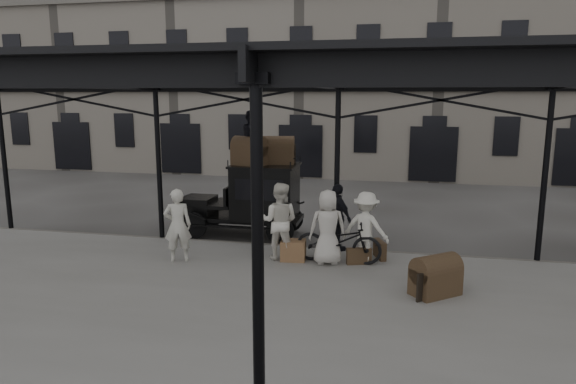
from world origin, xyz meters
name	(u,v)px	position (x,y,z in m)	size (l,w,h in m)	color
ground	(325,279)	(0.00, 0.00, 0.00)	(120.00, 120.00, 0.00)	#383533
platform	(311,311)	(0.00, -2.00, 0.07)	(28.00, 8.00, 0.15)	slate
canopy	(316,71)	(0.00, -1.72, 4.60)	(22.50, 9.00, 4.74)	black
building_frontage	(373,42)	(0.00, 18.00, 7.00)	(64.00, 8.00, 14.00)	slate
taxi	(255,197)	(-2.57, 3.23, 1.20)	(3.65, 1.55, 2.18)	black
porter_left	(178,225)	(-3.66, 0.13, 1.05)	(0.66, 0.43, 1.81)	beige
porter_midleft	(280,221)	(-1.26, 0.81, 1.11)	(0.94, 0.73, 1.93)	silver
porter_centre	(328,227)	(-0.05, 0.69, 1.06)	(0.89, 0.58, 1.81)	beige
porter_official	(337,218)	(0.05, 1.80, 1.04)	(1.04, 0.43, 1.77)	black
porter_right	(366,228)	(0.84, 0.95, 1.03)	(1.13, 0.65, 1.75)	silver
bicycle	(339,241)	(0.20, 0.83, 0.70)	(0.73, 2.09, 1.10)	black
porter_roof	(252,138)	(-2.60, 3.13, 2.96)	(0.76, 0.59, 1.56)	black
steamer_trunk_roof_near	(249,153)	(-2.65, 2.98, 2.53)	(0.95, 0.58, 0.69)	#4D3623
steamer_trunk_roof_far	(278,152)	(-1.90, 3.43, 2.52)	(0.93, 0.57, 0.68)	#4D3623
steamer_trunk_platform	(436,278)	(2.37, -0.81, 0.50)	(0.96, 0.59, 0.70)	#4D3623
wicker_hamper	(293,250)	(-0.91, 0.77, 0.40)	(0.60, 0.45, 0.50)	#906542
suitcase_upright	(380,249)	(1.18, 1.36, 0.38)	(0.15, 0.60, 0.45)	#4D3623
suitcase_flat	(359,256)	(0.70, 0.79, 0.35)	(0.60, 0.15, 0.40)	#4D3623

